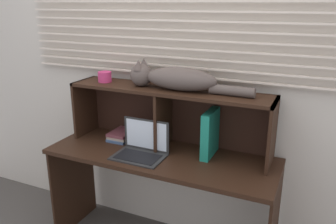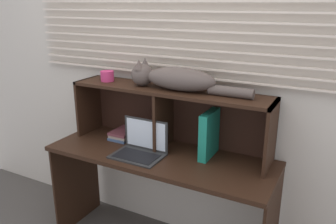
{
  "view_description": "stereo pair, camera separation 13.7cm",
  "coord_description": "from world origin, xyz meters",
  "px_view_note": "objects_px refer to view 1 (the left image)",
  "views": [
    {
      "loc": [
        0.93,
        -1.69,
        1.76
      ],
      "look_at": [
        0.0,
        0.36,
        1.04
      ],
      "focal_mm": 36.62,
      "sensor_mm": 36.0,
      "label": 1
    },
    {
      "loc": [
        1.05,
        -1.63,
        1.76
      ],
      "look_at": [
        0.0,
        0.36,
        1.04
      ],
      "focal_mm": 36.62,
      "sensor_mm": 36.0,
      "label": 2
    }
  ],
  "objects_px": {
    "small_basket": "(105,77)",
    "binder_upright": "(210,133)",
    "laptop": "(141,148)",
    "book_stack": "(122,135)",
    "cat": "(174,78)"
  },
  "relations": [
    {
      "from": "cat",
      "to": "small_basket",
      "type": "height_order",
      "value": "cat"
    },
    {
      "from": "laptop",
      "to": "small_basket",
      "type": "height_order",
      "value": "small_basket"
    },
    {
      "from": "cat",
      "to": "small_basket",
      "type": "distance_m",
      "value": 0.55
    },
    {
      "from": "binder_upright",
      "to": "book_stack",
      "type": "relative_size",
      "value": 1.44
    },
    {
      "from": "laptop",
      "to": "cat",
      "type": "bearing_deg",
      "value": 51.01
    },
    {
      "from": "binder_upright",
      "to": "book_stack",
      "type": "bearing_deg",
      "value": 179.62
    },
    {
      "from": "cat",
      "to": "book_stack",
      "type": "distance_m",
      "value": 0.64
    },
    {
      "from": "book_stack",
      "to": "cat",
      "type": "bearing_deg",
      "value": -0.61
    },
    {
      "from": "book_stack",
      "to": "binder_upright",
      "type": "bearing_deg",
      "value": -0.38
    },
    {
      "from": "small_basket",
      "to": "binder_upright",
      "type": "bearing_deg",
      "value": 0.0
    },
    {
      "from": "binder_upright",
      "to": "book_stack",
      "type": "height_order",
      "value": "binder_upright"
    },
    {
      "from": "cat",
      "to": "small_basket",
      "type": "bearing_deg",
      "value": 180.0
    },
    {
      "from": "cat",
      "to": "binder_upright",
      "type": "xyz_separation_m",
      "value": [
        0.26,
        0.0,
        -0.35
      ]
    },
    {
      "from": "laptop",
      "to": "binder_upright",
      "type": "xyz_separation_m",
      "value": [
        0.42,
        0.19,
        0.11
      ]
    },
    {
      "from": "book_stack",
      "to": "small_basket",
      "type": "xyz_separation_m",
      "value": [
        -0.12,
        -0.0,
        0.44
      ]
    }
  ]
}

